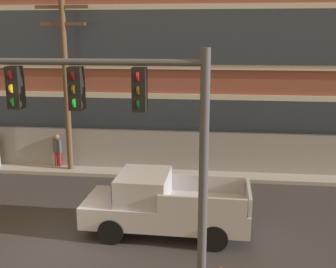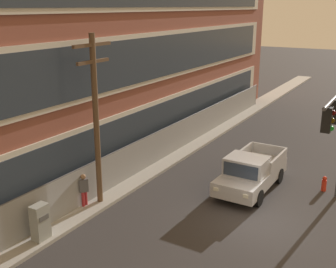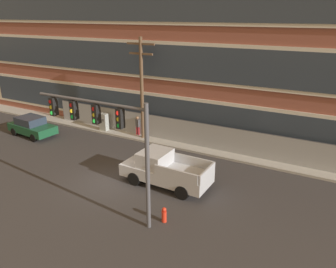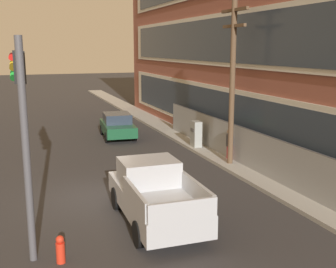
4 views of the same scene
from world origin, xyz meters
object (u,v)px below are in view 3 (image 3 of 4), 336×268
utility_pole_near_corner (142,85)px  fire_hydrant (164,215)px  traffic_signal_mast (106,129)px  pedestrian_near_cabinet (138,125)px  sedan_dark_green (32,126)px  electrical_cabinet (104,123)px  pickup_truck_silver (164,170)px

utility_pole_near_corner → fire_hydrant: 11.82m
traffic_signal_mast → pedestrian_near_cabinet: 11.53m
utility_pole_near_corner → sedan_dark_green: bearing=-156.8°
utility_pole_near_corner → pedestrian_near_cabinet: (-0.72, 0.32, -3.39)m
sedan_dark_green → electrical_cabinet: (4.62, 3.46, 0.01)m
fire_hydrant → sedan_dark_green: bearing=161.2°
fire_hydrant → traffic_signal_mast: bearing=-165.0°
pickup_truck_silver → sedan_dark_green: 13.58m
pickup_truck_silver → utility_pole_near_corner: 8.23m
pickup_truck_silver → electrical_cabinet: 10.34m
sedan_dark_green → pedestrian_near_cabinet: bearing=27.0°
traffic_signal_mast → fire_hydrant: bearing=15.0°
pickup_truck_silver → pedestrian_near_cabinet: pickup_truck_silver is taller
traffic_signal_mast → pickup_truck_silver: size_ratio=1.18×
traffic_signal_mast → pedestrian_near_cabinet: bearing=116.9°
traffic_signal_mast → electrical_cabinet: 12.86m
sedan_dark_green → utility_pole_near_corner: (8.42, 3.60, 3.56)m
sedan_dark_green → fire_hydrant: sedan_dark_green is taller
sedan_dark_green → fire_hydrant: bearing=-18.8°
electrical_cabinet → pedestrian_near_cabinet: 3.11m
utility_pole_near_corner → pedestrian_near_cabinet: 3.48m
pickup_truck_silver → electrical_cabinet: pickup_truck_silver is taller
traffic_signal_mast → sedan_dark_green: (-12.66, 5.87, -3.70)m
sedan_dark_green → traffic_signal_mast: bearing=-24.9°
electrical_cabinet → fire_hydrant: bearing=-39.1°
utility_pole_near_corner → pedestrian_near_cabinet: utility_pole_near_corner is taller
traffic_signal_mast → sedan_dark_green: traffic_signal_mast is taller
traffic_signal_mast → fire_hydrant: 4.92m
traffic_signal_mast → utility_pole_near_corner: bearing=114.1°
pedestrian_near_cabinet → utility_pole_near_corner: bearing=-24.1°
traffic_signal_mast → pickup_truck_silver: (0.78, 3.93, -3.57)m
electrical_cabinet → pedestrian_near_cabinet: bearing=8.5°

